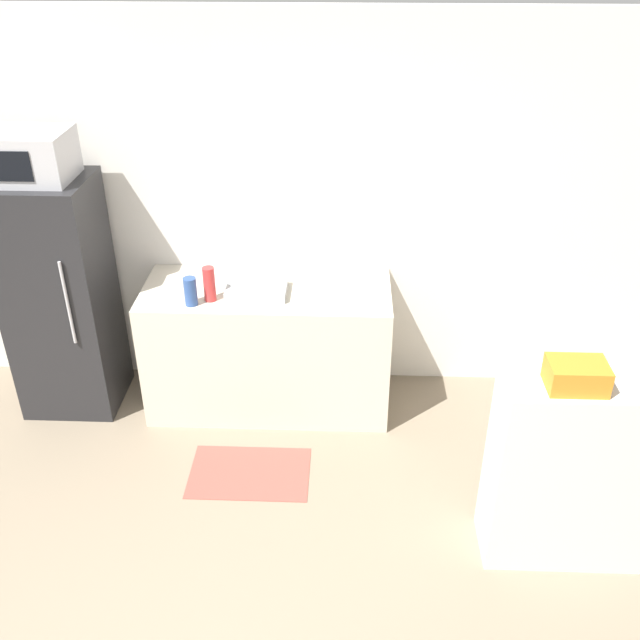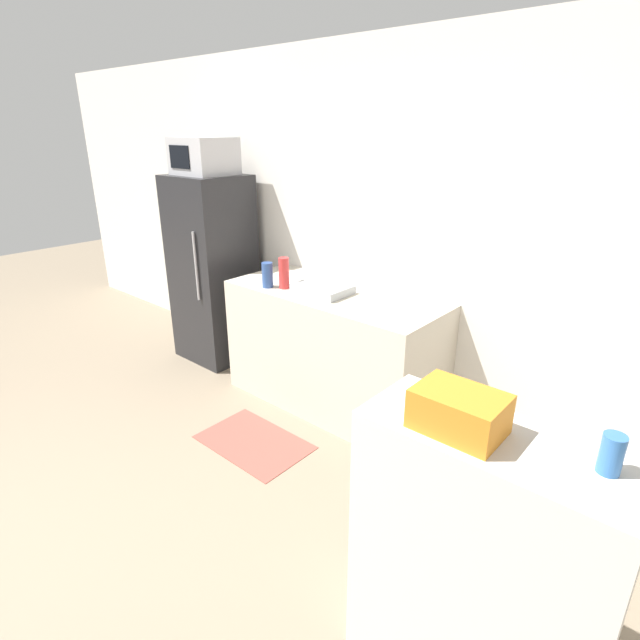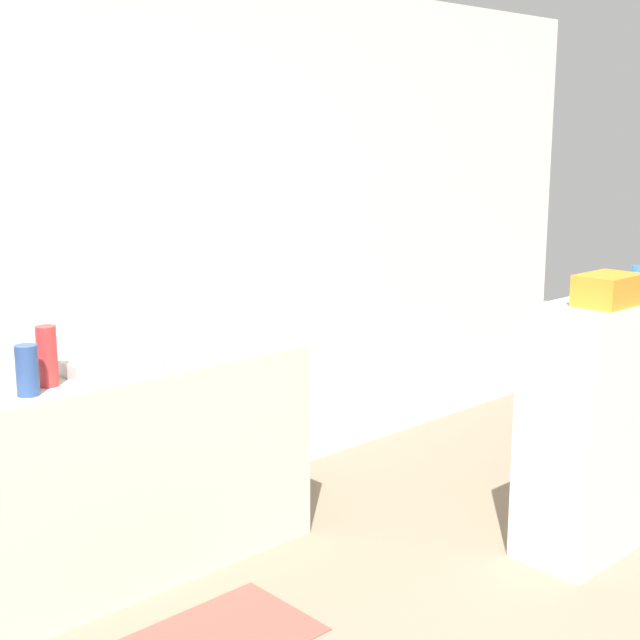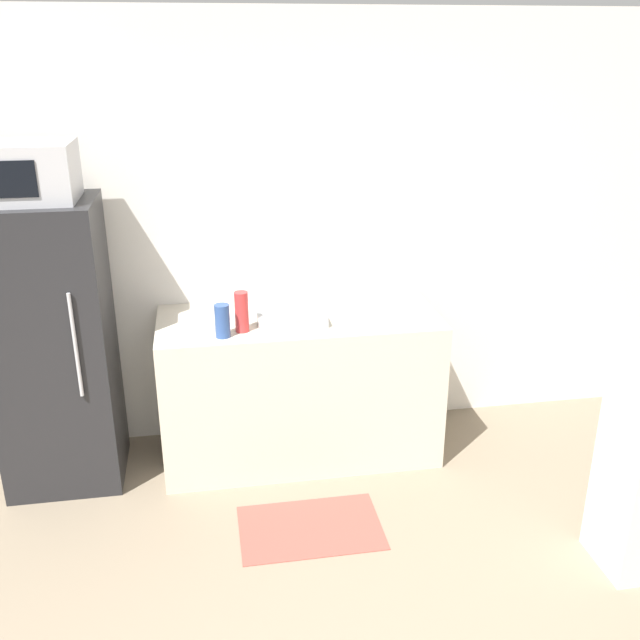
% 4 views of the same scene
% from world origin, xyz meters
% --- Properties ---
extents(wall_back, '(8.00, 0.06, 2.60)m').
position_xyz_m(wall_back, '(0.00, 2.85, 1.30)').
color(wall_back, white).
rests_on(wall_back, ground_plane).
extents(counter, '(1.64, 0.69, 0.91)m').
position_xyz_m(counter, '(0.23, 2.47, 0.45)').
color(counter, beige).
rests_on(counter, ground_plane).
extents(sink_basin, '(0.39, 0.28, 0.06)m').
position_xyz_m(sink_basin, '(0.18, 2.41, 0.94)').
color(sink_basin, '#9EA3A8').
rests_on(sink_basin, counter).
extents(bottle_tall, '(0.08, 0.08, 0.23)m').
position_xyz_m(bottle_tall, '(-0.11, 2.31, 1.02)').
color(bottle_tall, red).
rests_on(bottle_tall, counter).
extents(bottle_short, '(0.08, 0.08, 0.19)m').
position_xyz_m(bottle_short, '(-0.22, 2.25, 1.00)').
color(bottle_short, '#2D4C8C').
rests_on(bottle_short, counter).
extents(shelf_cabinet, '(0.87, 0.36, 1.12)m').
position_xyz_m(shelf_cabinet, '(1.96, 1.18, 0.56)').
color(shelf_cabinet, silver).
rests_on(shelf_cabinet, ground_plane).
extents(basket, '(0.28, 0.20, 0.13)m').
position_xyz_m(basket, '(1.85, 1.13, 1.19)').
color(basket, orange).
rests_on(basket, shelf_cabinet).
extents(jar, '(0.06, 0.06, 0.12)m').
position_xyz_m(jar, '(2.26, 1.22, 1.18)').
color(jar, '#336BB2').
rests_on(jar, shelf_cabinet).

